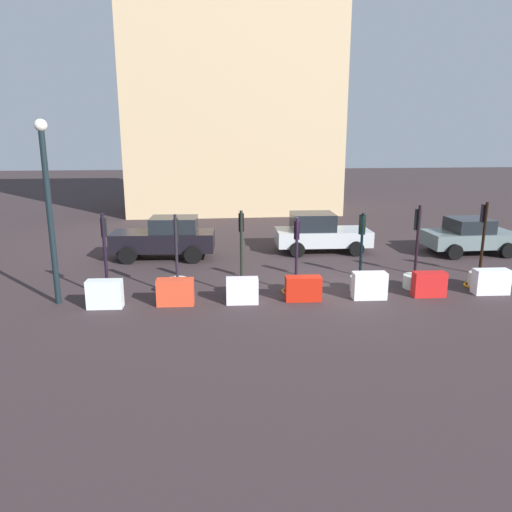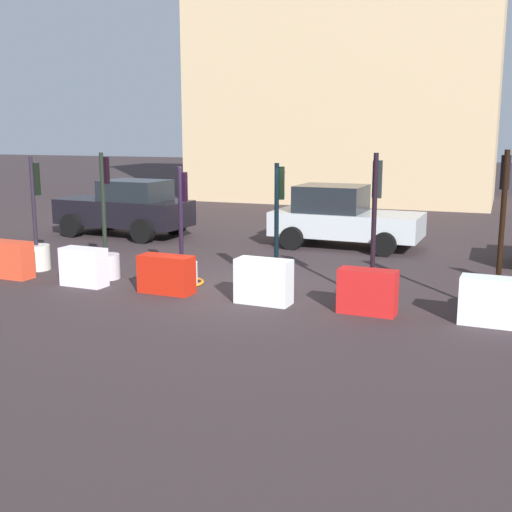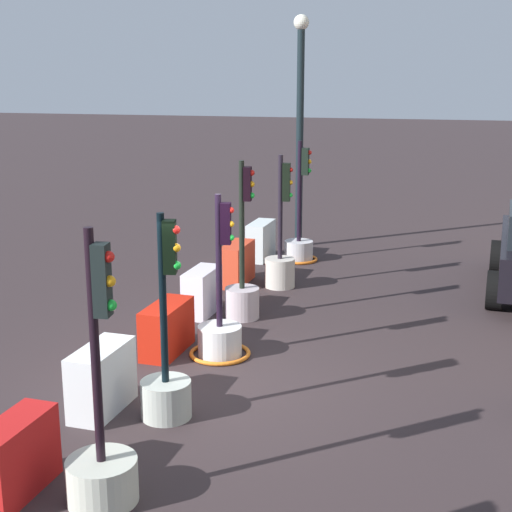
{
  "view_description": "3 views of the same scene",
  "coord_description": "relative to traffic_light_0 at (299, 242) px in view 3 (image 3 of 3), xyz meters",
  "views": [
    {
      "loc": [
        -4.1,
        -15.19,
        5.04
      ],
      "look_at": [
        -2.4,
        0.61,
        1.1
      ],
      "focal_mm": 34.36,
      "sensor_mm": 36.0,
      "label": 1
    },
    {
      "loc": [
        5.14,
        -12.07,
        3.22
      ],
      "look_at": [
        0.58,
        -0.14,
        0.74
      ],
      "focal_mm": 45.44,
      "sensor_mm": 36.0,
      "label": 2
    },
    {
      "loc": [
        8.96,
        3.16,
        4.21
      ],
      "look_at": [
        -2.42,
        0.21,
        1.27
      ],
      "focal_mm": 52.0,
      "sensor_mm": 36.0,
      "label": 3
    }
  ],
  "objects": [
    {
      "name": "ground_plane",
      "position": [
        7.19,
        0.02,
        -0.43
      ],
      "size": [
        120.0,
        120.0,
        0.0
      ],
      "primitive_type": "plane",
      "color": "#33282A"
    },
    {
      "name": "traffic_light_0",
      "position": [
        0.0,
        0.0,
        0.0
      ],
      "size": [
        0.87,
        0.87,
        2.72
      ],
      "color": "#BDBCC2",
      "rests_on": "ground_plane"
    },
    {
      "name": "traffic_light_1",
      "position": [
        2.19,
        0.05,
        0.09
      ],
      "size": [
        0.6,
        0.6,
        2.65
      ],
      "color": "beige",
      "rests_on": "ground_plane"
    },
    {
      "name": "traffic_light_2",
      "position": [
        4.23,
        -0.16,
        0.09
      ],
      "size": [
        0.6,
        0.6,
        2.76
      ],
      "color": "#B9AAB1",
      "rests_on": "ground_plane"
    },
    {
      "name": "traffic_light_3",
      "position": [
        6.03,
        -0.01,
        -0.06
      ],
      "size": [
        0.94,
        0.94,
        2.49
      ],
      "color": "silver",
      "rests_on": "ground_plane"
    },
    {
      "name": "traffic_light_4",
      "position": [
        8.18,
        -0.04,
        0.08
      ],
      "size": [
        0.63,
        0.63,
        2.6
      ],
      "color": "#ADB4AA",
      "rests_on": "ground_plane"
    },
    {
      "name": "traffic_light_5",
      "position": [
        10.09,
        0.02,
        0.07
      ],
      "size": [
        0.72,
        0.72,
        2.82
      ],
      "color": "beige",
      "rests_on": "ground_plane"
    },
    {
      "name": "construction_barrier_0",
      "position": [
        0.08,
        -0.88,
        0.0
      ],
      "size": [
        1.06,
        0.47,
        0.86
      ],
      "color": "silver",
      "rests_on": "ground_plane"
    },
    {
      "name": "construction_barrier_1",
      "position": [
        2.16,
        -0.85,
        -0.01
      ],
      "size": [
        1.13,
        0.48,
        0.82
      ],
      "color": "red",
      "rests_on": "ground_plane"
    },
    {
      "name": "construction_barrier_2",
      "position": [
        4.19,
        -0.92,
        -0.02
      ],
      "size": [
        0.99,
        0.46,
        0.81
      ],
      "color": "silver",
      "rests_on": "ground_plane"
    },
    {
      "name": "construction_barrier_3",
      "position": [
        6.11,
        -0.84,
        -0.04
      ],
      "size": [
        1.13,
        0.52,
        0.77
      ],
      "color": "red",
      "rests_on": "ground_plane"
    },
    {
      "name": "construction_barrier_4",
      "position": [
        8.22,
        -0.9,
        0.0
      ],
      "size": [
        1.07,
        0.51,
        0.85
      ],
      "color": "silver",
      "rests_on": "ground_plane"
    },
    {
      "name": "construction_barrier_5",
      "position": [
        10.19,
        -0.89,
        -0.02
      ],
      "size": [
        1.05,
        0.46,
        0.81
      ],
      "color": "red",
      "rests_on": "ground_plane"
    },
    {
      "name": "street_lamp_post",
      "position": [
        -1.44,
        -0.31,
        2.78
      ],
      "size": [
        0.36,
        0.36,
        5.49
      ],
      "color": "black",
      "rests_on": "ground_plane"
    }
  ]
}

